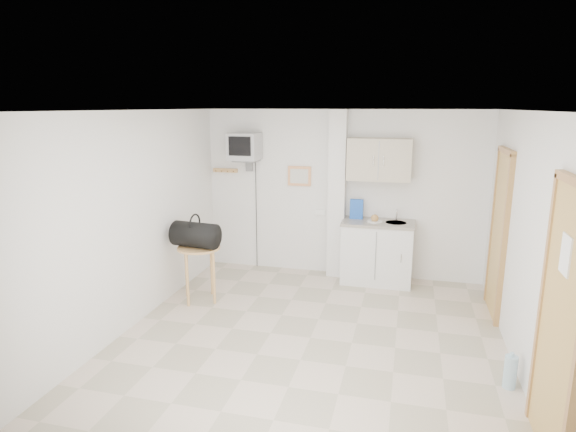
% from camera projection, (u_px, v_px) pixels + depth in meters
% --- Properties ---
extents(ground, '(4.50, 4.50, 0.00)m').
position_uv_depth(ground, '(310.00, 338.00, 5.40)').
color(ground, beige).
rests_on(ground, ground).
extents(room_envelope, '(4.24, 4.54, 2.55)m').
position_uv_depth(room_envelope, '(336.00, 203.00, 5.08)').
color(room_envelope, white).
rests_on(room_envelope, ground).
extents(kitchenette, '(1.03, 0.58, 2.10)m').
position_uv_depth(kitchenette, '(378.00, 229.00, 6.98)').
color(kitchenette, silver).
rests_on(kitchenette, ground).
extents(crt_television, '(0.44, 0.45, 2.15)m').
position_uv_depth(crt_television, '(245.00, 147.00, 7.23)').
color(crt_television, slate).
rests_on(crt_television, ground).
extents(round_table, '(0.56, 0.56, 0.74)m').
position_uv_depth(round_table, '(199.00, 255.00, 6.33)').
color(round_table, tan).
rests_on(round_table, ground).
extents(duffel_bag, '(0.64, 0.40, 0.45)m').
position_uv_depth(duffel_bag, '(195.00, 235.00, 6.25)').
color(duffel_bag, black).
rests_on(duffel_bag, round_table).
extents(water_bottle, '(0.12, 0.12, 0.35)m').
position_uv_depth(water_bottle, '(510.00, 372.00, 4.42)').
color(water_bottle, '#9DC0D1').
rests_on(water_bottle, ground).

